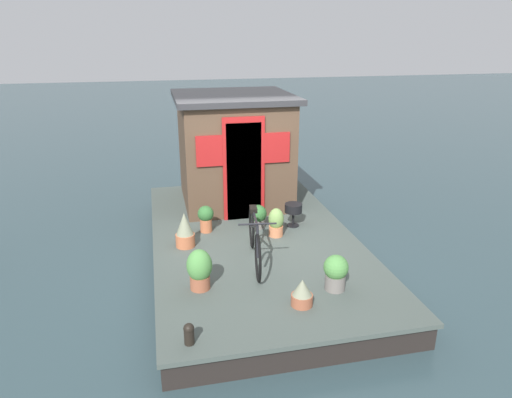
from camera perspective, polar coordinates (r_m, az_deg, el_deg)
ground_plane at (r=7.75m, az=-0.32°, el=-7.08°), size 60.00×60.00×0.00m
houseboat_deck at (r=7.66m, az=-0.32°, el=-5.79°), size 5.69×3.19×0.39m
houseboat_cabin at (r=8.86m, az=-2.72°, el=6.17°), size 2.13×2.14×2.05m
bicycle at (r=6.60m, az=-0.18°, el=-4.84°), size 1.67×0.50×0.78m
potted_plant_sage at (r=7.50m, az=2.46°, el=-2.87°), size 0.25×0.25×0.47m
potted_plant_thyme at (r=6.02m, az=-6.91°, el=-8.47°), size 0.33×0.33×0.54m
potted_plant_basil at (r=6.06m, az=9.71°, el=-8.74°), size 0.32×0.32×0.47m
potted_plant_geranium at (r=7.68m, az=-6.15°, el=-2.24°), size 0.26×0.26×0.45m
potted_plant_ivy at (r=5.73m, az=5.65°, el=-11.36°), size 0.26×0.26×0.34m
potted_plant_lavender at (r=7.20m, az=-8.68°, el=-3.83°), size 0.29×0.29×0.55m
potted_plant_succulent at (r=7.81m, az=0.23°, el=-2.08°), size 0.30×0.30×0.40m
charcoal_grill at (r=7.86m, az=4.59°, el=-1.27°), size 0.29×0.29×0.40m
mooring_bollard at (r=5.15m, az=-8.18°, el=-15.89°), size 0.12×0.12×0.24m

